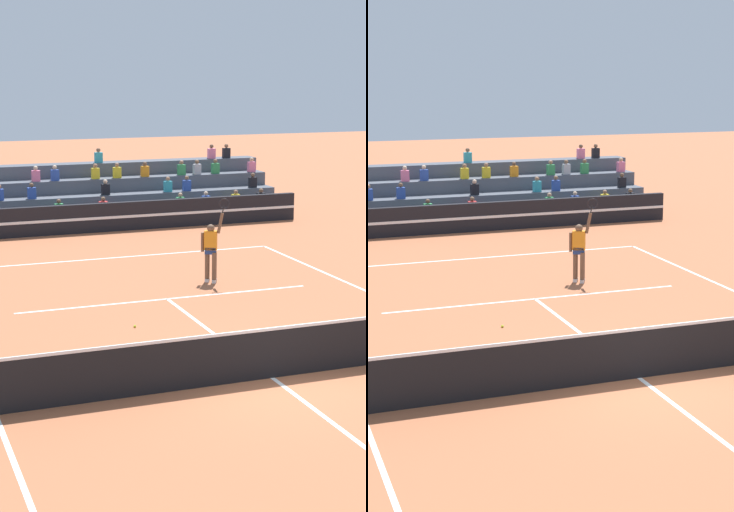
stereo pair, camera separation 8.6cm
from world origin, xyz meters
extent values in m
plane|color=#AD603D|center=(0.00, 0.00, 0.00)|extent=(120.00, 120.00, 0.00)
cube|color=white|center=(0.00, 11.90, 0.00)|extent=(11.00, 0.10, 0.01)
cube|color=white|center=(0.00, 6.43, 0.00)|extent=(8.25, 0.10, 0.01)
cube|color=white|center=(0.00, 0.00, 0.00)|extent=(0.10, 12.85, 0.01)
cube|color=black|center=(0.00, 0.00, 0.50)|extent=(11.90, 0.02, 1.00)
cube|color=white|center=(0.00, 0.00, 1.03)|extent=(11.90, 0.04, 0.06)
cube|color=black|center=(0.00, 16.53, 0.55)|extent=(18.00, 0.24, 1.10)
cube|color=white|center=(0.00, 16.40, 0.55)|extent=(18.00, 0.02, 0.10)
cube|color=#4C515B|center=(0.00, 17.80, 0.28)|extent=(18.03, 0.95, 0.55)
cube|color=yellow|center=(6.91, 17.63, 0.77)|extent=(0.32, 0.22, 0.44)
sphere|color=#9E7051|center=(6.91, 17.63, 1.09)|extent=(0.18, 0.18, 0.18)
cube|color=#338C4C|center=(4.46, 17.63, 0.77)|extent=(0.32, 0.22, 0.44)
sphere|color=tan|center=(4.46, 17.63, 1.09)|extent=(0.18, 0.18, 0.18)
cube|color=black|center=(8.08, 17.63, 0.77)|extent=(0.32, 0.22, 0.44)
sphere|color=brown|center=(8.08, 17.63, 1.09)|extent=(0.18, 0.18, 0.18)
cube|color=red|center=(1.24, 17.63, 0.77)|extent=(0.32, 0.22, 0.44)
sphere|color=brown|center=(1.24, 17.63, 1.09)|extent=(0.18, 0.18, 0.18)
cube|color=#338C4C|center=(-0.53, 17.63, 0.77)|extent=(0.32, 0.22, 0.44)
sphere|color=brown|center=(-0.53, 17.63, 1.09)|extent=(0.18, 0.18, 0.18)
cube|color=#2D4CA5|center=(5.58, 17.63, 0.77)|extent=(0.32, 0.22, 0.44)
sphere|color=beige|center=(5.58, 17.63, 1.09)|extent=(0.18, 0.18, 0.18)
cube|color=#4C515B|center=(0.00, 18.75, 0.55)|extent=(18.03, 0.95, 1.10)
cube|color=#2D4CA5|center=(-2.65, 18.58, 1.32)|extent=(0.32, 0.22, 0.44)
sphere|color=#9E7051|center=(-2.65, 18.58, 1.64)|extent=(0.18, 0.18, 0.18)
cube|color=black|center=(8.12, 18.58, 1.32)|extent=(0.32, 0.22, 0.44)
sphere|color=brown|center=(8.12, 18.58, 1.64)|extent=(0.18, 0.18, 0.18)
cube|color=teal|center=(4.26, 18.58, 1.32)|extent=(0.32, 0.22, 0.44)
sphere|color=#9E7051|center=(4.26, 18.58, 1.64)|extent=(0.18, 0.18, 0.18)
cube|color=#2D4CA5|center=(-1.39, 18.58, 1.32)|extent=(0.32, 0.22, 0.44)
sphere|color=brown|center=(-1.39, 18.58, 1.64)|extent=(0.18, 0.18, 0.18)
cube|color=black|center=(1.60, 18.58, 1.32)|extent=(0.32, 0.22, 0.44)
sphere|color=beige|center=(1.60, 18.58, 1.64)|extent=(0.18, 0.18, 0.18)
cube|color=#2D4CA5|center=(5.10, 18.58, 1.32)|extent=(0.32, 0.22, 0.44)
sphere|color=brown|center=(5.10, 18.58, 1.64)|extent=(0.18, 0.18, 0.18)
cube|color=#4C515B|center=(0.00, 19.70, 0.83)|extent=(18.03, 0.95, 1.65)
cube|color=#2D4CA5|center=(-0.25, 19.53, 1.87)|extent=(0.32, 0.22, 0.44)
sphere|color=beige|center=(-0.25, 19.53, 2.19)|extent=(0.18, 0.18, 0.18)
cube|color=pink|center=(8.49, 19.53, 1.87)|extent=(0.32, 0.22, 0.44)
sphere|color=tan|center=(8.49, 19.53, 2.19)|extent=(0.18, 0.18, 0.18)
cube|color=#338C4C|center=(6.77, 19.53, 1.87)|extent=(0.32, 0.22, 0.44)
sphere|color=brown|center=(6.77, 19.53, 2.19)|extent=(0.18, 0.18, 0.18)
cube|color=orange|center=(3.57, 19.53, 1.87)|extent=(0.32, 0.22, 0.44)
sphere|color=brown|center=(3.57, 19.53, 2.19)|extent=(0.18, 0.18, 0.18)
cube|color=pink|center=(-1.03, 19.53, 1.87)|extent=(0.32, 0.22, 0.44)
sphere|color=beige|center=(-1.03, 19.53, 2.19)|extent=(0.18, 0.18, 0.18)
cube|color=yellow|center=(1.43, 19.53, 1.87)|extent=(0.32, 0.22, 0.44)
sphere|color=#9E7051|center=(1.43, 19.53, 2.19)|extent=(0.18, 0.18, 0.18)
cube|color=#338C4C|center=(5.21, 19.53, 1.87)|extent=(0.32, 0.22, 0.44)
sphere|color=#9E7051|center=(5.21, 19.53, 2.19)|extent=(0.18, 0.18, 0.18)
cube|color=#B2B2B7|center=(5.92, 19.53, 1.87)|extent=(0.32, 0.22, 0.44)
sphere|color=brown|center=(5.92, 19.53, 2.19)|extent=(0.18, 0.18, 0.18)
cube|color=yellow|center=(2.36, 19.53, 1.87)|extent=(0.32, 0.22, 0.44)
sphere|color=#9E7051|center=(2.36, 19.53, 2.19)|extent=(0.18, 0.18, 0.18)
cube|color=#4C515B|center=(0.00, 20.65, 1.10)|extent=(18.03, 0.95, 2.20)
cube|color=teal|center=(1.83, 20.48, 2.42)|extent=(0.32, 0.22, 0.44)
sphere|color=brown|center=(1.83, 20.48, 2.74)|extent=(0.18, 0.18, 0.18)
cube|color=black|center=(7.69, 20.48, 2.42)|extent=(0.32, 0.22, 0.44)
sphere|color=brown|center=(7.69, 20.48, 2.74)|extent=(0.18, 0.18, 0.18)
cube|color=pink|center=(6.97, 20.48, 2.42)|extent=(0.32, 0.22, 0.44)
sphere|color=brown|center=(6.97, 20.48, 2.74)|extent=(0.18, 0.18, 0.18)
cylinder|color=brown|center=(1.72, 7.84, 0.45)|extent=(0.14, 0.14, 0.90)
cylinder|color=brown|center=(1.87, 7.66, 0.45)|extent=(0.14, 0.14, 0.90)
cube|color=navy|center=(1.80, 7.77, 0.94)|extent=(0.38, 0.33, 0.20)
cube|color=orange|center=(1.80, 7.77, 1.24)|extent=(0.41, 0.35, 0.56)
sphere|color=brown|center=(1.80, 7.77, 1.60)|extent=(0.22, 0.22, 0.22)
cube|color=white|center=(1.74, 7.88, 0.04)|extent=(0.24, 0.28, 0.09)
cube|color=white|center=(1.89, 7.69, 0.04)|extent=(0.24, 0.28, 0.09)
cylinder|color=brown|center=(1.59, 7.89, 1.18)|extent=(0.09, 0.09, 0.56)
cylinder|color=brown|center=(2.04, 7.63, 1.75)|extent=(0.22, 0.18, 0.61)
cylinder|color=black|center=(2.10, 7.59, 2.15)|extent=(0.08, 0.06, 0.22)
torus|color=black|center=(2.13, 7.58, 2.32)|extent=(0.32, 0.21, 0.36)
sphere|color=#C6DB33|center=(-1.59, 4.23, 0.03)|extent=(0.07, 0.07, 0.07)
camera|label=1|loc=(-7.30, -14.63, 6.07)|focal=60.00mm
camera|label=2|loc=(-7.22, -14.66, 6.07)|focal=60.00mm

